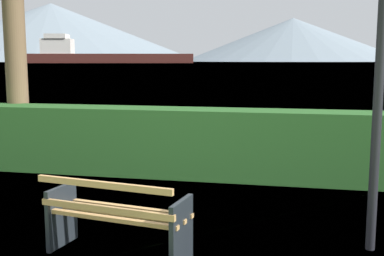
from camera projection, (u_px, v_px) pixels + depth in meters
ground_plane at (120, 254)px, 5.13m from camera, size 1400.00×1400.00×0.00m
water_surface at (291, 63)px, 304.62m from camera, size 620.00×620.00×0.00m
park_bench at (116, 217)px, 5.02m from camera, size 1.60×0.81×0.87m
hedge_row at (190, 143)px, 8.48m from camera, size 12.23×0.79×1.20m
lamp_post at (383, 12)px, 4.89m from camera, size 0.30×0.30×3.74m
cargo_ship_large at (98, 55)px, 293.75m from camera, size 101.24×39.16×17.44m
distant_hills at (199, 36)px, 574.98m from camera, size 858.75×384.07×71.48m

